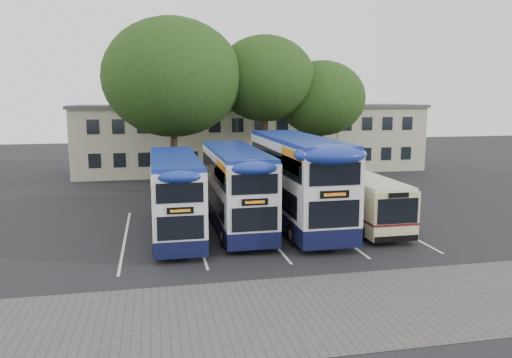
{
  "coord_description": "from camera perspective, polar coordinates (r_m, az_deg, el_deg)",
  "views": [
    {
      "loc": [
        -9.26,
        -19.7,
        6.88
      ],
      "look_at": [
        -4.13,
        5.0,
        2.74
      ],
      "focal_mm": 35.0,
      "sensor_mm": 36.0,
      "label": 1
    }
  ],
  "objects": [
    {
      "name": "tree_right",
      "position": [
        40.08,
        7.46,
        9.11
      ],
      "size": [
        6.92,
        6.92,
        9.75
      ],
      "color": "black",
      "rests_on": "ground"
    },
    {
      "name": "bay_lines",
      "position": [
        26.23,
        0.81,
        -5.88
      ],
      "size": [
        14.12,
        11.0,
        0.01
      ],
      "color": "silver",
      "rests_on": "ground"
    },
    {
      "name": "bus_single",
      "position": [
        27.95,
        11.51,
        -1.88
      ],
      "size": [
        2.32,
        9.14,
        2.72
      ],
      "color": "beige",
      "rests_on": "ground"
    },
    {
      "name": "ground",
      "position": [
        22.83,
        12.94,
        -8.47
      ],
      "size": [
        120.0,
        120.0,
        0.0
      ],
      "primitive_type": "plane",
      "color": "black",
      "rests_on": "ground"
    },
    {
      "name": "bus_dd_left",
      "position": [
        25.34,
        -9.26,
        -1.43
      ],
      "size": [
        2.33,
        9.63,
        4.01
      ],
      "color": "#0E1134",
      "rests_on": "ground"
    },
    {
      "name": "bus_dd_right",
      "position": [
        27.03,
        4.65,
        0.27
      ],
      "size": [
        2.79,
        11.51,
        4.8
      ],
      "color": "#0E1134",
      "rests_on": "ground"
    },
    {
      "name": "bus_dd_mid",
      "position": [
        26.35,
        -2.37,
        -0.64
      ],
      "size": [
        2.46,
        10.14,
        4.22
      ],
      "color": "#0E1134",
      "rests_on": "ground"
    },
    {
      "name": "paving_strip",
      "position": [
        17.78,
        13.79,
        -13.72
      ],
      "size": [
        40.0,
        6.0,
        0.01
      ],
      "primitive_type": "cube",
      "color": "#595654",
      "rests_on": "ground"
    },
    {
      "name": "tree_left",
      "position": [
        36.49,
        -9.54,
        11.36
      ],
      "size": [
        9.88,
        9.88,
        12.47
      ],
      "color": "black",
      "rests_on": "ground"
    },
    {
      "name": "depot_building",
      "position": [
        47.75,
        -0.53,
        4.84
      ],
      "size": [
        32.4,
        8.4,
        6.2
      ],
      "color": "#B8B194",
      "rests_on": "ground"
    },
    {
      "name": "tree_mid",
      "position": [
        38.42,
        1.01,
        11.37
      ],
      "size": [
        7.59,
        7.59,
        11.51
      ],
      "color": "black",
      "rests_on": "ground"
    },
    {
      "name": "lamp_post",
      "position": [
        42.54,
        9.35,
        6.78
      ],
      "size": [
        0.25,
        1.05,
        9.06
      ],
      "color": "gray",
      "rests_on": "ground"
    }
  ]
}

